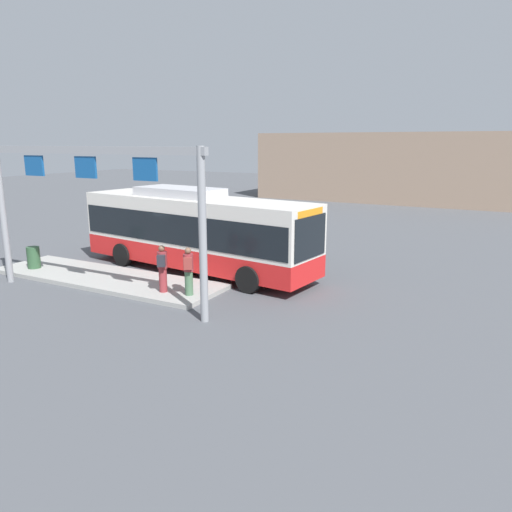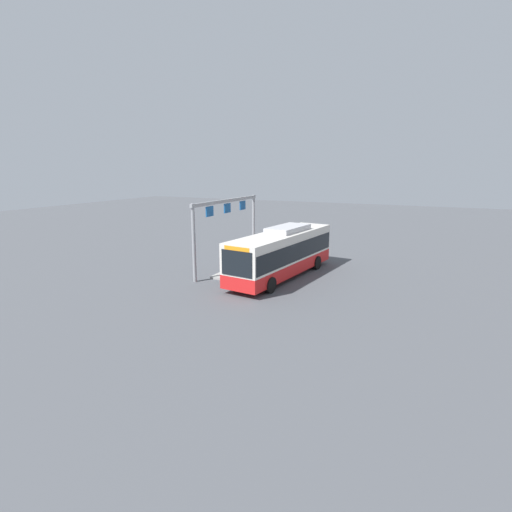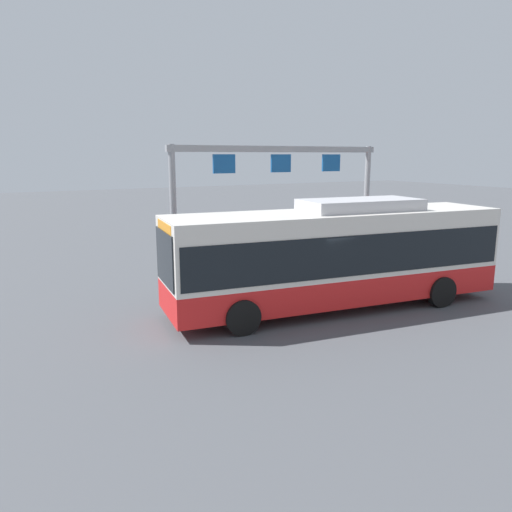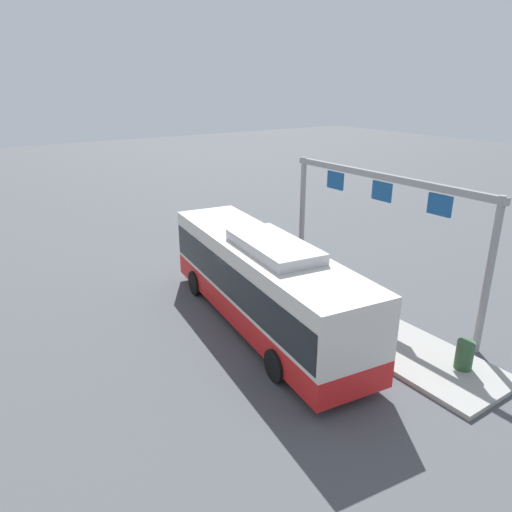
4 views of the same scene
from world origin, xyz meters
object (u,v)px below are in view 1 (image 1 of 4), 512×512
person_boarding (188,270)px  trash_bin (34,257)px  person_waiting_near (162,267)px  bus_main (195,228)px

person_boarding → trash_bin: bearing=57.0°
trash_bin → person_waiting_near: bearing=-1.0°
bus_main → trash_bin: bearing=-143.4°
trash_bin → person_boarding: bearing=0.0°
bus_main → person_boarding: 3.95m
person_boarding → person_waiting_near: (-1.02, -0.13, 0.00)m
person_waiting_near → trash_bin: 6.92m
person_waiting_near → person_boarding: bearing=-114.4°
bus_main → trash_bin: 6.87m
bus_main → person_waiting_near: (1.00, -3.43, -0.76)m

